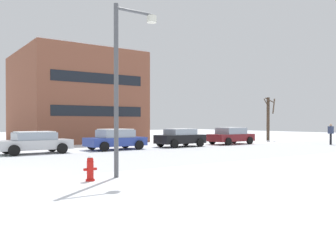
# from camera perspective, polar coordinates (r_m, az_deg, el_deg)

# --- Properties ---
(fire_hydrant) EXTENTS (0.44, 0.30, 0.82)m
(fire_hydrant) POSITION_cam_1_polar(r_m,az_deg,el_deg) (12.11, -12.19, -6.55)
(fire_hydrant) COLOR red
(fire_hydrant) RESTS_ON ground
(street_lamp) EXTENTS (1.72, 0.36, 6.02)m
(street_lamp) POSITION_cam_1_polar(r_m,az_deg,el_deg) (12.90, -7.03, 8.35)
(street_lamp) COLOR #4C4F54
(street_lamp) RESTS_ON ground
(parked_car_silver) EXTENTS (4.30, 2.11, 1.35)m
(parked_car_silver) POSITION_cam_1_polar(r_m,az_deg,el_deg) (23.29, -20.35, -2.42)
(parked_car_silver) COLOR silver
(parked_car_silver) RESTS_ON ground
(parked_car_blue) EXTENTS (4.14, 2.23, 1.44)m
(parked_car_blue) POSITION_cam_1_polar(r_m,az_deg,el_deg) (25.32, -8.30, -2.06)
(parked_car_blue) COLOR #283D93
(parked_car_blue) RESTS_ON ground
(parked_car_black) EXTENTS (3.94, 2.07, 1.41)m
(parked_car_black) POSITION_cam_1_polar(r_m,az_deg,el_deg) (28.04, 1.96, -1.81)
(parked_car_black) COLOR black
(parked_car_black) RESTS_ON ground
(parked_car_maroon) EXTENTS (4.13, 2.17, 1.47)m
(parked_car_maroon) POSITION_cam_1_polar(r_m,az_deg,el_deg) (31.64, 9.93, -1.50)
(parked_car_maroon) COLOR maroon
(parked_car_maroon) RESTS_ON ground
(pedestrian_crossing) EXTENTS (0.45, 0.44, 1.77)m
(pedestrian_crossing) POSITION_cam_1_polar(r_m,az_deg,el_deg) (33.77, 24.31, -0.92)
(pedestrian_crossing) COLOR black
(pedestrian_crossing) RESTS_ON ground
(tree_far_right) EXTENTS (1.57, 1.15, 4.48)m
(tree_far_right) POSITION_cam_1_polar(r_m,az_deg,el_deg) (39.04, 15.58, 1.31)
(tree_far_right) COLOR #423326
(tree_far_right) RESTS_ON ground
(building_far_right) EXTENTS (10.56, 11.92, 8.71)m
(building_far_right) POSITION_cam_1_polar(r_m,az_deg,el_deg) (37.67, -14.58, 4.32)
(building_far_right) COLOR brown
(building_far_right) RESTS_ON ground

